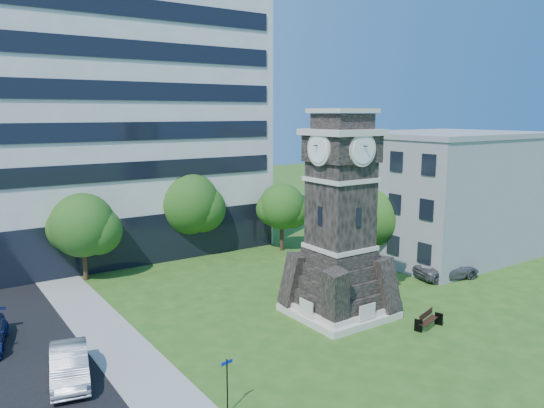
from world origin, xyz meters
TOP-DOWN VIEW (x-y plane):
  - ground at (0.00, 0.00)m, footprint 160.00×160.00m
  - sidewalk at (-9.50, 5.00)m, footprint 3.00×70.00m
  - clock_tower at (3.00, 2.00)m, footprint 5.40×5.40m
  - office_tall at (-3.20, 25.84)m, footprint 26.20×15.11m
  - office_low at (19.97, 8.00)m, footprint 15.20×12.20m
  - car_street_mid at (-12.43, 2.70)m, footprint 2.55×4.86m
  - car_east_lot at (14.26, 2.87)m, footprint 5.20×3.23m
  - park_bench at (5.77, -2.45)m, footprint 1.84×0.49m
  - street_sign at (-7.83, -3.61)m, footprint 0.56×0.06m
  - tree_nw at (-7.71, 17.34)m, footprint 5.07×4.61m
  - tree_nc at (1.44, 19.33)m, footprint 5.89×5.35m
  - tree_ne at (8.90, 16.18)m, footprint 4.43×4.03m
  - tree_east at (12.87, 8.55)m, footprint 4.92×4.47m

SIDE VIEW (x-z plane):
  - ground at x=0.00m, z-range 0.00..0.00m
  - sidewalk at x=-9.50m, z-range 0.00..0.06m
  - park_bench at x=5.77m, z-range 0.03..0.98m
  - car_east_lot at x=14.26m, z-range 0.00..1.34m
  - car_street_mid at x=-12.43m, z-range 0.00..1.52m
  - street_sign at x=-7.83m, z-range 0.29..2.62m
  - tree_east at x=12.87m, z-range 0.64..6.69m
  - tree_ne at x=8.90m, z-range 0.80..6.75m
  - tree_nw at x=-7.71m, z-range 0.71..7.08m
  - tree_nc at x=1.44m, z-range 0.74..7.93m
  - office_low at x=19.97m, z-range 0.01..10.41m
  - clock_tower at x=3.00m, z-range -0.83..11.39m
  - office_tall at x=-3.20m, z-range -0.08..28.52m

